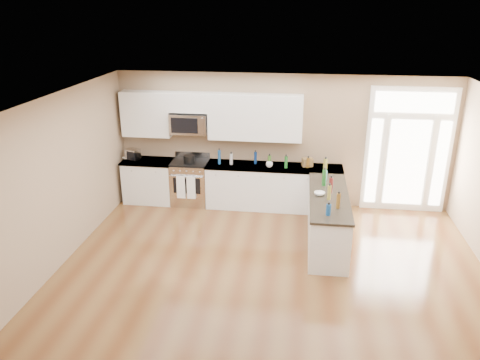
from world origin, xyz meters
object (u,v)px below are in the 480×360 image
(toaster_oven, at_px, (133,154))
(peninsula_cabinet, at_px, (327,221))
(stockpot, at_px, (189,159))
(kitchen_range, at_px, (190,182))

(toaster_oven, bearing_deg, peninsula_cabinet, -0.67)
(peninsula_cabinet, height_order, toaster_oven, toaster_oven)
(peninsula_cabinet, distance_m, toaster_oven, 4.43)
(stockpot, xyz_separation_m, toaster_oven, (-1.27, 0.09, 0.02))
(peninsula_cabinet, relative_size, toaster_oven, 8.33)
(kitchen_range, relative_size, toaster_oven, 3.88)
(peninsula_cabinet, bearing_deg, toaster_oven, 160.51)
(kitchen_range, bearing_deg, peninsula_cabinet, -26.72)
(toaster_oven, bearing_deg, stockpot, 14.70)
(peninsula_cabinet, relative_size, stockpot, 10.05)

